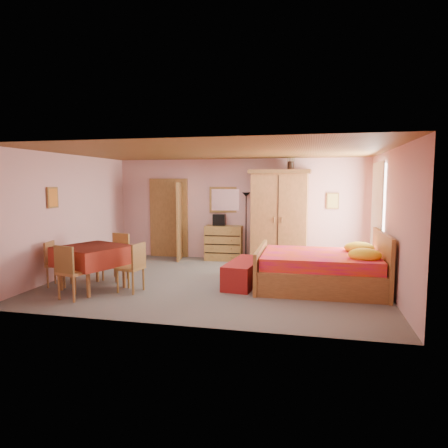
% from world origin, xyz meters
% --- Properties ---
extents(floor, '(6.50, 6.50, 0.00)m').
position_xyz_m(floor, '(0.00, 0.00, 0.00)').
color(floor, '#656059').
rests_on(floor, ground).
extents(ceiling, '(6.50, 6.50, 0.00)m').
position_xyz_m(ceiling, '(0.00, 0.00, 2.60)').
color(ceiling, brown).
rests_on(ceiling, wall_back).
extents(wall_back, '(6.50, 0.10, 2.60)m').
position_xyz_m(wall_back, '(0.00, 2.50, 1.30)').
color(wall_back, '#D49A99').
rests_on(wall_back, floor).
extents(wall_front, '(6.50, 0.10, 2.60)m').
position_xyz_m(wall_front, '(0.00, -2.50, 1.30)').
color(wall_front, '#D49A99').
rests_on(wall_front, floor).
extents(wall_left, '(0.10, 5.00, 2.60)m').
position_xyz_m(wall_left, '(-3.25, 0.00, 1.30)').
color(wall_left, '#D49A99').
rests_on(wall_left, floor).
extents(wall_right, '(0.10, 5.00, 2.60)m').
position_xyz_m(wall_right, '(3.25, 0.00, 1.30)').
color(wall_right, '#D49A99').
rests_on(wall_right, floor).
extents(doorway, '(1.06, 0.12, 2.15)m').
position_xyz_m(doorway, '(-1.90, 2.47, 1.02)').
color(doorway, '#9E6B35').
rests_on(doorway, floor).
extents(window, '(0.08, 1.40, 1.95)m').
position_xyz_m(window, '(3.21, 1.20, 1.45)').
color(window, white).
rests_on(window, wall_right).
extents(picture_left, '(0.04, 0.32, 0.42)m').
position_xyz_m(picture_left, '(-3.22, -0.60, 1.70)').
color(picture_left, orange).
rests_on(picture_left, wall_left).
extents(picture_back, '(0.30, 0.04, 0.40)m').
position_xyz_m(picture_back, '(2.35, 2.47, 1.55)').
color(picture_back, '#D8BF59').
rests_on(picture_back, wall_back).
extents(chest_of_drawers, '(0.96, 0.51, 0.89)m').
position_xyz_m(chest_of_drawers, '(-0.35, 2.29, 0.45)').
color(chest_of_drawers, olive).
rests_on(chest_of_drawers, floor).
extents(wall_mirror, '(0.85, 0.10, 0.67)m').
position_xyz_m(wall_mirror, '(-0.35, 2.50, 1.55)').
color(wall_mirror, white).
rests_on(wall_mirror, wall_back).
extents(stereo, '(0.33, 0.25, 0.29)m').
position_xyz_m(stereo, '(-0.47, 2.33, 1.04)').
color(stereo, black).
rests_on(stereo, chest_of_drawers).
extents(floor_lamp, '(0.23, 0.23, 1.75)m').
position_xyz_m(floor_lamp, '(0.23, 2.30, 0.87)').
color(floor_lamp, black).
rests_on(floor_lamp, floor).
extents(wardrobe, '(1.49, 0.80, 2.30)m').
position_xyz_m(wardrobe, '(1.08, 2.17, 1.15)').
color(wardrobe, '#AF6F3B').
rests_on(wardrobe, floor).
extents(sunflower_vase, '(0.23, 0.23, 0.56)m').
position_xyz_m(sunflower_vase, '(1.33, 2.24, 2.58)').
color(sunflower_vase, yellow).
rests_on(sunflower_vase, wardrobe).
extents(bed, '(2.38, 1.89, 1.09)m').
position_xyz_m(bed, '(2.02, 0.02, 0.54)').
color(bed, '#D11456').
rests_on(bed, floor).
extents(bench, '(0.67, 1.45, 0.47)m').
position_xyz_m(bench, '(0.58, -0.06, 0.23)').
color(bench, maroon).
rests_on(bench, floor).
extents(dining_table, '(1.45, 1.45, 0.81)m').
position_xyz_m(dining_table, '(-2.14, -1.00, 0.41)').
color(dining_table, maroon).
rests_on(dining_table, floor).
extents(chair_south, '(0.52, 0.52, 0.95)m').
position_xyz_m(chair_south, '(-2.13, -1.63, 0.47)').
color(chair_south, '#AF723B').
rests_on(chair_south, floor).
extents(chair_north, '(0.52, 0.52, 0.94)m').
position_xyz_m(chair_north, '(-2.08, -0.25, 0.47)').
color(chair_north, '#A06436').
rests_on(chair_north, floor).
extents(chair_west, '(0.46, 0.46, 0.87)m').
position_xyz_m(chair_west, '(-2.89, -0.95, 0.43)').
color(chair_west, '#AC6C3A').
rests_on(chair_west, floor).
extents(chair_east, '(0.47, 0.47, 0.90)m').
position_xyz_m(chair_east, '(-1.37, -1.01, 0.45)').
color(chair_east, olive).
rests_on(chair_east, floor).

